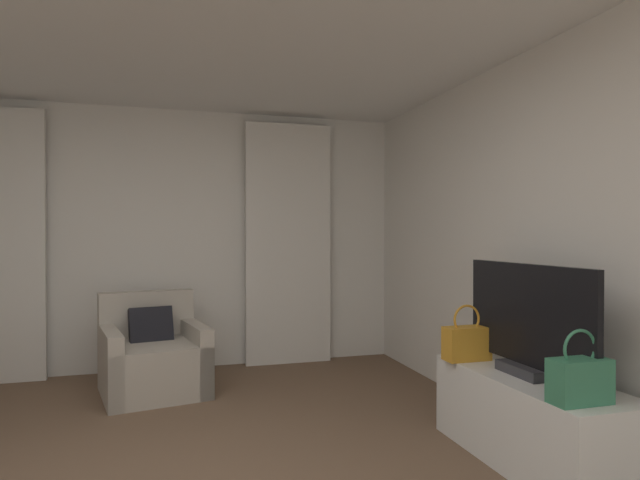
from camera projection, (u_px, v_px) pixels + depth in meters
wall_window at (151, 239)px, 5.31m from camera, size 5.12×0.06×2.60m
wall_right at (593, 243)px, 3.11m from camera, size 0.06×6.12×2.60m
curtain_right_panel at (289, 244)px, 5.57m from camera, size 0.90×0.06×2.50m
armchair at (153, 359)px, 4.53m from camera, size 0.96×0.96×0.84m
tv_console at (531, 420)px, 3.13m from camera, size 0.51×1.32×0.52m
tv_flatscreen at (528, 322)px, 3.15m from camera, size 0.20×1.10×0.66m
handbag_primary at (467, 342)px, 3.52m from camera, size 0.30×0.14×0.37m
handbag_secondary at (580, 379)px, 2.62m from camera, size 0.30×0.14×0.37m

